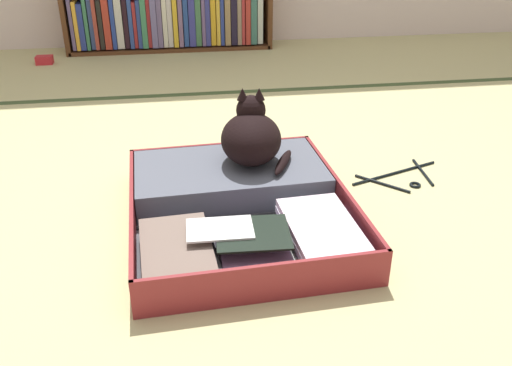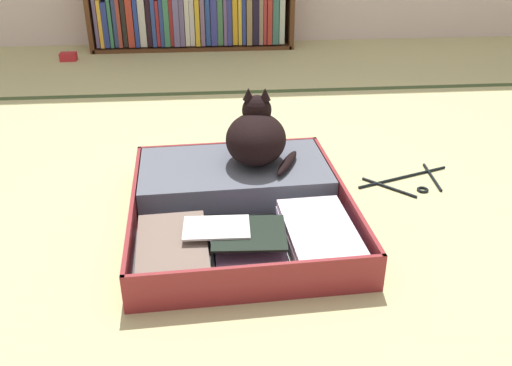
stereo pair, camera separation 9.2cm
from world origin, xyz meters
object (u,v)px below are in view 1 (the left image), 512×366
open_suitcase (238,202)px  clothes_hanger (401,177)px  black_cat (252,136)px  small_red_pouch (44,60)px

open_suitcase → clothes_hanger: bearing=15.2°
open_suitcase → black_cat: black_cat is taller
open_suitcase → black_cat: bearing=67.6°
open_suitcase → small_red_pouch: 2.23m
open_suitcase → small_red_pouch: open_suitcase is taller
black_cat → open_suitcase: bearing=-112.4°
clothes_hanger → black_cat: bearing=179.9°
open_suitcase → black_cat: (0.07, 0.17, 0.15)m
open_suitcase → small_red_pouch: size_ratio=8.15×
small_red_pouch → black_cat: bearing=-60.5°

